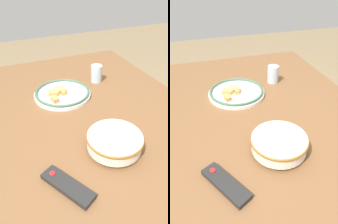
# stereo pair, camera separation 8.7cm
# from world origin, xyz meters

# --- Properties ---
(ground_plane) EXTENTS (8.00, 8.00, 0.00)m
(ground_plane) POSITION_xyz_m (0.00, 0.00, 0.00)
(ground_plane) COLOR #7F6B4C
(dining_table) EXTENTS (1.60, 1.02, 0.77)m
(dining_table) POSITION_xyz_m (0.00, 0.00, 0.69)
(dining_table) COLOR brown
(dining_table) RESTS_ON ground_plane
(noodle_bowl) EXTENTS (0.22, 0.22, 0.07)m
(noodle_bowl) POSITION_xyz_m (-0.22, 0.04, 0.81)
(noodle_bowl) COLOR silver
(noodle_bowl) RESTS_ON dining_table
(food_plate) EXTENTS (0.31, 0.31, 0.04)m
(food_plate) POSITION_xyz_m (0.25, 0.09, 0.78)
(food_plate) COLOR white
(food_plate) RESTS_ON dining_table
(tv_remote) EXTENTS (0.20, 0.15, 0.02)m
(tv_remote) POSITION_xyz_m (-0.32, 0.27, 0.78)
(tv_remote) COLOR black
(tv_remote) RESTS_ON dining_table
(drinking_glass) EXTENTS (0.07, 0.07, 0.10)m
(drinking_glass) POSITION_xyz_m (0.34, -0.16, 0.82)
(drinking_glass) COLOR silver
(drinking_glass) RESTS_ON dining_table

